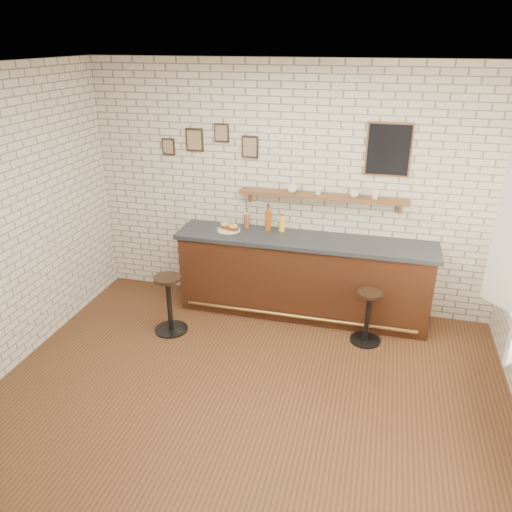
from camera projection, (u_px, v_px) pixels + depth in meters
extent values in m
plane|color=#57341D|center=(247.00, 394.00, 4.87)|extent=(5.00, 5.00, 0.00)
cube|color=#3E1D10|center=(303.00, 278.00, 6.13)|extent=(3.00, 0.58, 0.96)
cube|color=#2D333A|center=(304.00, 240.00, 5.92)|extent=(3.10, 0.62, 0.05)
cylinder|color=olive|center=(297.00, 317.00, 5.99)|extent=(2.79, 0.04, 0.04)
cylinder|color=white|center=(229.00, 230.00, 6.15)|extent=(0.28, 0.28, 0.01)
cylinder|color=#CE8E48|center=(234.00, 229.00, 6.16)|extent=(0.05, 0.05, 0.00)
cylinder|color=#CE8E48|center=(231.00, 230.00, 6.14)|extent=(0.05, 0.05, 0.00)
cylinder|color=#CE8E48|center=(222.00, 227.00, 6.24)|extent=(0.06, 0.06, 0.00)
cylinder|color=#CE8E48|center=(232.00, 229.00, 6.18)|extent=(0.06, 0.06, 0.00)
cylinder|color=#CE8E48|center=(218.00, 230.00, 6.13)|extent=(0.06, 0.06, 0.00)
cylinder|color=#CE8E48|center=(233.00, 229.00, 6.15)|extent=(0.04, 0.04, 0.00)
cylinder|color=#CE8E48|center=(227.00, 231.00, 6.11)|extent=(0.05, 0.05, 0.00)
cylinder|color=#CE8E48|center=(218.00, 230.00, 6.12)|extent=(0.04, 0.04, 0.00)
cylinder|color=#CE8E48|center=(218.00, 228.00, 6.19)|extent=(0.05, 0.05, 0.00)
cylinder|color=#CE8E48|center=(230.00, 231.00, 6.10)|extent=(0.06, 0.06, 0.00)
cylinder|color=#CE8E48|center=(221.00, 228.00, 6.19)|extent=(0.04, 0.04, 0.00)
cylinder|color=#CE8E48|center=(230.00, 230.00, 6.13)|extent=(0.05, 0.05, 0.00)
cylinder|color=#CE8E48|center=(233.00, 229.00, 6.15)|extent=(0.05, 0.05, 0.00)
cylinder|color=brown|center=(247.00, 221.00, 6.20)|extent=(0.07, 0.07, 0.18)
cylinder|color=brown|center=(247.00, 213.00, 6.15)|extent=(0.03, 0.03, 0.04)
cylinder|color=black|center=(247.00, 211.00, 6.14)|extent=(0.03, 0.03, 0.01)
cylinder|color=beige|center=(247.00, 220.00, 6.19)|extent=(0.07, 0.07, 0.21)
cylinder|color=beige|center=(247.00, 211.00, 6.14)|extent=(0.02, 0.02, 0.05)
cylinder|color=black|center=(246.00, 208.00, 6.13)|extent=(0.03, 0.03, 0.01)
cylinder|color=#A74D1A|center=(268.00, 220.00, 6.12)|extent=(0.08, 0.08, 0.25)
cylinder|color=#A74D1A|center=(268.00, 208.00, 6.06)|extent=(0.03, 0.03, 0.06)
cylinder|color=black|center=(268.00, 206.00, 6.04)|extent=(0.03, 0.03, 0.01)
cylinder|color=yellow|center=(282.00, 225.00, 6.10)|extent=(0.07, 0.07, 0.17)
cylinder|color=yellow|center=(282.00, 217.00, 6.05)|extent=(0.03, 0.03, 0.03)
cylinder|color=maroon|center=(282.00, 215.00, 6.04)|extent=(0.04, 0.04, 0.01)
cylinder|color=black|center=(171.00, 329.00, 5.94)|extent=(0.39, 0.39, 0.02)
cylinder|color=black|center=(169.00, 305.00, 5.80)|extent=(0.06, 0.06, 0.65)
cylinder|color=black|center=(167.00, 278.00, 5.67)|extent=(0.34, 0.34, 0.04)
cylinder|color=black|center=(365.00, 340.00, 5.73)|extent=(0.35, 0.35, 0.02)
cylinder|color=black|center=(367.00, 317.00, 5.61)|extent=(0.05, 0.05, 0.58)
cylinder|color=black|center=(370.00, 293.00, 5.48)|extent=(0.36, 0.36, 0.04)
cube|color=brown|center=(322.00, 196.00, 5.86)|extent=(2.00, 0.18, 0.04)
cube|color=brown|center=(250.00, 196.00, 6.17)|extent=(0.03, 0.04, 0.16)
cube|color=brown|center=(400.00, 207.00, 5.75)|extent=(0.03, 0.04, 0.16)
imported|color=white|center=(292.00, 188.00, 5.92)|extent=(0.14, 0.14, 0.10)
imported|color=white|center=(318.00, 191.00, 5.85)|extent=(0.13, 0.13, 0.09)
imported|color=white|center=(354.00, 193.00, 5.75)|extent=(0.15, 0.15, 0.09)
imported|color=white|center=(375.00, 195.00, 5.70)|extent=(0.11, 0.11, 0.09)
cube|color=black|center=(195.00, 140.00, 6.07)|extent=(0.22, 0.02, 0.28)
cube|color=black|center=(222.00, 133.00, 5.95)|extent=(0.18, 0.02, 0.22)
cube|color=black|center=(250.00, 147.00, 5.93)|extent=(0.20, 0.02, 0.26)
cube|color=black|center=(169.00, 147.00, 6.19)|extent=(0.16, 0.02, 0.20)
cube|color=black|center=(389.00, 150.00, 5.54)|extent=(0.46, 0.02, 0.56)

